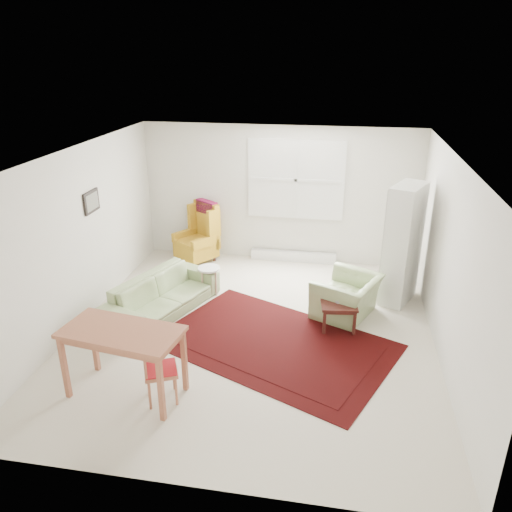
% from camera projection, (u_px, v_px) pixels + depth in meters
% --- Properties ---
extents(room, '(5.04, 5.54, 2.51)m').
position_uv_depth(room, '(256.00, 245.00, 6.77)').
color(room, beige).
rests_on(room, ground).
extents(rug, '(3.57, 3.03, 0.03)m').
position_uv_depth(rug, '(275.00, 343.00, 6.77)').
color(rug, black).
rests_on(rug, ground).
extents(sofa, '(1.41, 2.08, 0.78)m').
position_uv_depth(sofa, '(162.00, 288.00, 7.49)').
color(sofa, '#93A970').
rests_on(sofa, ground).
extents(armchair, '(1.13, 1.19, 0.73)m').
position_uv_depth(armchair, '(347.00, 293.00, 7.41)').
color(armchair, '#93A970').
rests_on(armchair, ground).
extents(wingback_chair, '(0.92, 0.93, 1.12)m').
position_uv_depth(wingback_chair, '(195.00, 233.00, 9.22)').
color(wingback_chair, '#B7871C').
rests_on(wingback_chair, ground).
extents(coffee_table, '(0.56, 0.56, 0.41)m').
position_uv_depth(coffee_table, '(338.00, 314.00, 7.12)').
color(coffee_table, '#3F1813').
rests_on(coffee_table, ground).
extents(stool, '(0.45, 0.45, 0.47)m').
position_uv_depth(stool, '(209.00, 281.00, 8.09)').
color(stool, white).
rests_on(stool, ground).
extents(cabinet, '(0.67, 0.85, 1.88)m').
position_uv_depth(cabinet, '(403.00, 244.00, 7.65)').
color(cabinet, silver).
rests_on(cabinet, ground).
extents(desk, '(1.42, 0.86, 0.84)m').
position_uv_depth(desk, '(125.00, 362.00, 5.67)').
color(desk, '#A86243').
rests_on(desk, ground).
extents(desk_chair, '(0.48, 0.48, 0.82)m').
position_uv_depth(desk_chair, '(161.00, 369.00, 5.57)').
color(desk_chair, '#A86243').
rests_on(desk_chair, ground).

